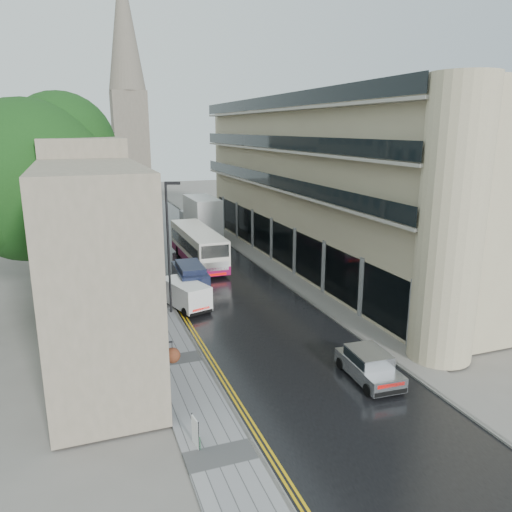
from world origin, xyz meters
TOP-DOWN VIEW (x-y plane):
  - ground at (0.00, 0.00)m, footprint 200.00×200.00m
  - road at (0.00, 27.50)m, footprint 9.00×85.00m
  - left_sidewalk at (-5.85, 27.50)m, footprint 2.70×85.00m
  - right_sidewalk at (5.40, 27.50)m, footprint 1.80×85.00m
  - old_shop_row at (-9.45, 30.00)m, footprint 4.50×56.00m
  - modern_block at (10.30, 26.00)m, footprint 8.00×40.00m
  - church_spire at (0.50, 82.00)m, footprint 6.40×6.40m
  - tree_near at (-12.50, 20.00)m, footprint 10.56×10.56m
  - tree_far at (-12.20, 33.00)m, footprint 9.24×9.24m
  - cream_bus at (-1.30, 26.26)m, footprint 2.60×11.10m
  - white_lorry at (1.28, 36.82)m, footprint 2.78×8.86m
  - silver_hatchback at (1.51, 4.50)m, footprint 1.92×4.00m
  - white_van at (-4.09, 16.84)m, footprint 2.82×4.43m
  - navy_van at (-3.75, 19.28)m, footprint 2.10×4.86m
  - pedestrian at (-5.84, 21.22)m, footprint 0.79×0.58m
  - lamp_post_near at (-4.82, 17.72)m, footprint 0.95×0.52m
  - lamp_post_far at (-5.42, 34.41)m, footprint 0.96×0.27m
  - estate_sign at (-6.61, 3.48)m, footprint 0.17×0.68m

SIDE VIEW (x-z plane):
  - ground at x=0.00m, z-range 0.00..0.00m
  - road at x=0.00m, z-range 0.00..0.02m
  - left_sidewalk at x=-5.85m, z-range 0.00..0.12m
  - right_sidewalk at x=5.40m, z-range 0.00..0.12m
  - estate_sign at x=-6.61m, z-range 0.12..1.24m
  - silver_hatchback at x=1.51m, z-range 0.02..1.48m
  - white_van at x=-4.09m, z-range 0.02..1.88m
  - pedestrian at x=-5.84m, z-range 0.12..2.09m
  - navy_van at x=-3.75m, z-range 0.02..2.46m
  - cream_bus at x=-1.30m, z-range 0.02..3.04m
  - white_lorry at x=1.28m, z-range 0.02..4.65m
  - lamp_post_near at x=-4.82m, z-range 0.12..8.47m
  - lamp_post_far at x=-5.42m, z-range 0.12..8.58m
  - old_shop_row at x=-9.45m, z-range 0.00..12.00m
  - tree_far at x=-12.20m, z-range 0.00..12.46m
  - tree_near at x=-12.50m, z-range 0.00..13.89m
  - modern_block at x=10.30m, z-range 0.00..14.00m
  - church_spire at x=0.50m, z-range 0.00..40.00m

